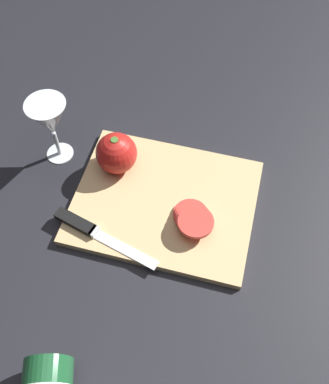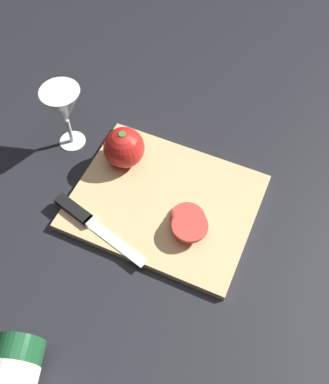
% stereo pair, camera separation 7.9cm
% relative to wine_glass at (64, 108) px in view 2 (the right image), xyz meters
% --- Properties ---
extents(ground_plane, '(3.00, 3.00, 0.00)m').
position_rel_wine_glass_xyz_m(ground_plane, '(-0.32, 0.04, -0.11)').
color(ground_plane, black).
extents(cutting_board, '(0.37, 0.30, 0.02)m').
position_rel_wine_glass_xyz_m(cutting_board, '(-0.26, 0.07, -0.10)').
color(cutting_board, tan).
rests_on(cutting_board, ground_plane).
extents(wine_glass, '(0.09, 0.09, 0.16)m').
position_rel_wine_glass_xyz_m(wine_glass, '(0.00, 0.00, 0.00)').
color(wine_glass, silver).
rests_on(wine_glass, ground_plane).
extents(whole_tomato, '(0.09, 0.09, 0.09)m').
position_rel_wine_glass_xyz_m(whole_tomato, '(-0.14, 0.01, -0.05)').
color(whole_tomato, red).
rests_on(whole_tomato, cutting_board).
extents(knife, '(0.23, 0.08, 0.01)m').
position_rel_wine_glass_xyz_m(knife, '(-0.13, 0.18, -0.09)').
color(knife, silver).
rests_on(knife, cutting_board).
extents(tomato_slice_stack_near, '(0.09, 0.10, 0.03)m').
position_rel_wine_glass_xyz_m(tomato_slice_stack_near, '(-0.33, 0.11, -0.08)').
color(tomato_slice_stack_near, '#D63D33').
rests_on(tomato_slice_stack_near, cutting_board).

